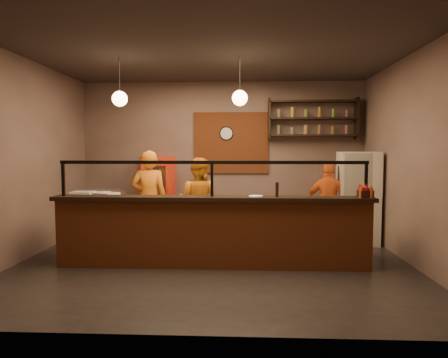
{
  "coord_description": "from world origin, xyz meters",
  "views": [
    {
      "loc": [
        0.44,
        -6.1,
        1.72
      ],
      "look_at": [
        0.15,
        0.3,
        1.28
      ],
      "focal_mm": 32.0,
      "sensor_mm": 36.0,
      "label": 1
    }
  ],
  "objects_px": {
    "red_cooler": "(157,195)",
    "cook_mid": "(198,202)",
    "cook_right": "(329,203)",
    "cook_left": "(149,199)",
    "fridge": "(358,198)",
    "pepper_mill": "(277,190)",
    "wall_clock": "(226,133)",
    "pizza_dough": "(211,202)",
    "condiment_caddy": "(365,194)"
  },
  "relations": [
    {
      "from": "red_cooler",
      "to": "cook_mid",
      "type": "bearing_deg",
      "value": -62.74
    },
    {
      "from": "red_cooler",
      "to": "cook_right",
      "type": "bearing_deg",
      "value": -30.07
    },
    {
      "from": "cook_left",
      "to": "fridge",
      "type": "xyz_separation_m",
      "value": [
        3.82,
        0.51,
        -0.01
      ]
    },
    {
      "from": "cook_right",
      "to": "pepper_mill",
      "type": "height_order",
      "value": "cook_right"
    },
    {
      "from": "red_cooler",
      "to": "cook_left",
      "type": "bearing_deg",
      "value": -100.17
    },
    {
      "from": "cook_left",
      "to": "fridge",
      "type": "distance_m",
      "value": 3.85
    },
    {
      "from": "cook_mid",
      "to": "cook_right",
      "type": "height_order",
      "value": "cook_mid"
    },
    {
      "from": "wall_clock",
      "to": "pizza_dough",
      "type": "bearing_deg",
      "value": -93.85
    },
    {
      "from": "wall_clock",
      "to": "red_cooler",
      "type": "distance_m",
      "value": 1.96
    },
    {
      "from": "cook_right",
      "to": "fridge",
      "type": "relative_size",
      "value": 0.89
    },
    {
      "from": "wall_clock",
      "to": "condiment_caddy",
      "type": "xyz_separation_m",
      "value": [
        2.1,
        -2.8,
        -0.99
      ]
    },
    {
      "from": "fridge",
      "to": "cook_right",
      "type": "bearing_deg",
      "value": -161.81
    },
    {
      "from": "cook_mid",
      "to": "pepper_mill",
      "type": "xyz_separation_m",
      "value": [
        1.31,
        -1.4,
        0.36
      ]
    },
    {
      "from": "fridge",
      "to": "red_cooler",
      "type": "relative_size",
      "value": 1.07
    },
    {
      "from": "cook_left",
      "to": "condiment_caddy",
      "type": "xyz_separation_m",
      "value": [
        3.42,
        -1.26,
        0.25
      ]
    },
    {
      "from": "condiment_caddy",
      "to": "pepper_mill",
      "type": "height_order",
      "value": "pepper_mill"
    },
    {
      "from": "wall_clock",
      "to": "cook_left",
      "type": "relative_size",
      "value": 0.17
    },
    {
      "from": "pepper_mill",
      "to": "condiment_caddy",
      "type": "bearing_deg",
      "value": -2.2
    },
    {
      "from": "cook_mid",
      "to": "cook_left",
      "type": "bearing_deg",
      "value": 28.0
    },
    {
      "from": "fridge",
      "to": "pizza_dough",
      "type": "relative_size",
      "value": 3.56
    },
    {
      "from": "pizza_dough",
      "to": "pepper_mill",
      "type": "distance_m",
      "value": 1.15
    },
    {
      "from": "cook_right",
      "to": "pepper_mill",
      "type": "relative_size",
      "value": 7.26
    },
    {
      "from": "cook_right",
      "to": "condiment_caddy",
      "type": "height_order",
      "value": "cook_right"
    },
    {
      "from": "fridge",
      "to": "pepper_mill",
      "type": "distance_m",
      "value": 2.4
    },
    {
      "from": "condiment_caddy",
      "to": "pizza_dough",
      "type": "bearing_deg",
      "value": 165.95
    },
    {
      "from": "wall_clock",
      "to": "condiment_caddy",
      "type": "distance_m",
      "value": 3.64
    },
    {
      "from": "cook_mid",
      "to": "fridge",
      "type": "height_order",
      "value": "fridge"
    },
    {
      "from": "pepper_mill",
      "to": "red_cooler",
      "type": "bearing_deg",
      "value": 133.1
    },
    {
      "from": "pizza_dough",
      "to": "condiment_caddy",
      "type": "height_order",
      "value": "condiment_caddy"
    },
    {
      "from": "wall_clock",
      "to": "pepper_mill",
      "type": "distance_m",
      "value": 3.03
    },
    {
      "from": "cook_left",
      "to": "fridge",
      "type": "relative_size",
      "value": 1.01
    },
    {
      "from": "condiment_caddy",
      "to": "red_cooler",
      "type": "bearing_deg",
      "value": 144.85
    },
    {
      "from": "cook_left",
      "to": "pizza_dough",
      "type": "relative_size",
      "value": 3.61
    },
    {
      "from": "cook_left",
      "to": "condiment_caddy",
      "type": "distance_m",
      "value": 3.65
    },
    {
      "from": "cook_mid",
      "to": "cook_right",
      "type": "distance_m",
      "value": 2.42
    },
    {
      "from": "pizza_dough",
      "to": "fridge",
      "type": "bearing_deg",
      "value": 24.42
    },
    {
      "from": "cook_left",
      "to": "wall_clock",
      "type": "bearing_deg",
      "value": -135.26
    },
    {
      "from": "cook_left",
      "to": "cook_mid",
      "type": "relative_size",
      "value": 1.08
    },
    {
      "from": "wall_clock",
      "to": "cook_right",
      "type": "height_order",
      "value": "wall_clock"
    },
    {
      "from": "cook_left",
      "to": "condiment_caddy",
      "type": "relative_size",
      "value": 9.0
    },
    {
      "from": "cook_mid",
      "to": "pizza_dough",
      "type": "xyz_separation_m",
      "value": [
        0.31,
        -0.88,
        0.1
      ]
    },
    {
      "from": "pizza_dough",
      "to": "condiment_caddy",
      "type": "distance_m",
      "value": 2.33
    },
    {
      "from": "wall_clock",
      "to": "red_cooler",
      "type": "height_order",
      "value": "wall_clock"
    },
    {
      "from": "pizza_dough",
      "to": "condiment_caddy",
      "type": "bearing_deg",
      "value": -14.05
    },
    {
      "from": "condiment_caddy",
      "to": "cook_left",
      "type": "bearing_deg",
      "value": 159.76
    },
    {
      "from": "cook_left",
      "to": "condiment_caddy",
      "type": "bearing_deg",
      "value": 154.98
    },
    {
      "from": "cook_mid",
      "to": "cook_right",
      "type": "xyz_separation_m",
      "value": [
        2.41,
        0.19,
        -0.04
      ]
    },
    {
      "from": "fridge",
      "to": "condiment_caddy",
      "type": "bearing_deg",
      "value": -97.97
    },
    {
      "from": "wall_clock",
      "to": "cook_right",
      "type": "bearing_deg",
      "value": -30.9
    },
    {
      "from": "wall_clock",
      "to": "cook_mid",
      "type": "bearing_deg",
      "value": -108.72
    }
  ]
}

